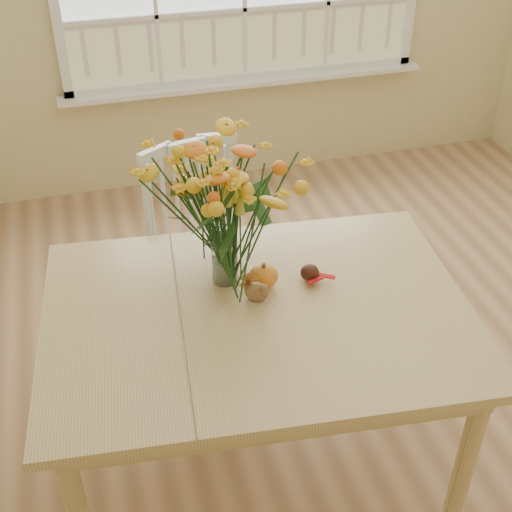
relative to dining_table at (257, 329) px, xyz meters
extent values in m
cube|color=#976D49|center=(0.59, 0.19, -0.72)|extent=(4.00, 4.50, 0.01)
cube|color=white|center=(0.59, 2.37, -0.03)|extent=(2.42, 0.12, 0.03)
cube|color=tan|center=(0.00, 0.00, 0.07)|extent=(1.61, 1.22, 0.04)
cube|color=tan|center=(0.00, 0.00, 0.00)|extent=(1.48, 1.09, 0.10)
cylinder|color=tan|center=(-0.62, 0.51, -0.33)|extent=(0.07, 0.07, 0.77)
cylinder|color=tan|center=(0.62, -0.51, -0.33)|extent=(0.07, 0.07, 0.77)
cylinder|color=tan|center=(0.71, 0.38, -0.33)|extent=(0.07, 0.07, 0.77)
cube|color=white|center=(-0.02, 0.76, -0.24)|extent=(0.55, 0.54, 0.05)
cube|color=white|center=(-0.06, 0.94, 0.03)|extent=(0.46, 0.14, 0.53)
cylinder|color=white|center=(-0.16, 0.56, -0.49)|extent=(0.04, 0.04, 0.46)
cylinder|color=white|center=(-0.24, 0.89, -0.49)|extent=(0.04, 0.04, 0.46)
cylinder|color=white|center=(0.19, 0.64, -0.49)|extent=(0.04, 0.04, 0.46)
cylinder|color=white|center=(0.11, 0.97, -0.49)|extent=(0.04, 0.04, 0.46)
cylinder|color=white|center=(-0.07, 0.20, 0.20)|extent=(0.10, 0.10, 0.22)
ellipsoid|color=orange|center=(0.06, 0.12, 0.13)|extent=(0.11, 0.11, 0.08)
cylinder|color=#CCB78C|center=(0.01, 0.04, 0.10)|extent=(0.07, 0.07, 0.01)
ellipsoid|color=brown|center=(0.01, 0.04, 0.14)|extent=(0.11, 0.09, 0.07)
ellipsoid|color=#38160F|center=(0.23, 0.11, 0.12)|extent=(0.07, 0.07, 0.06)
camera|label=1|loc=(-0.50, -1.79, 1.66)|focal=48.00mm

